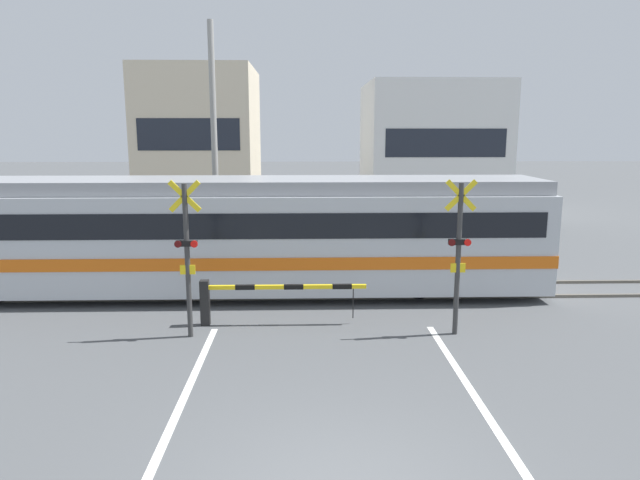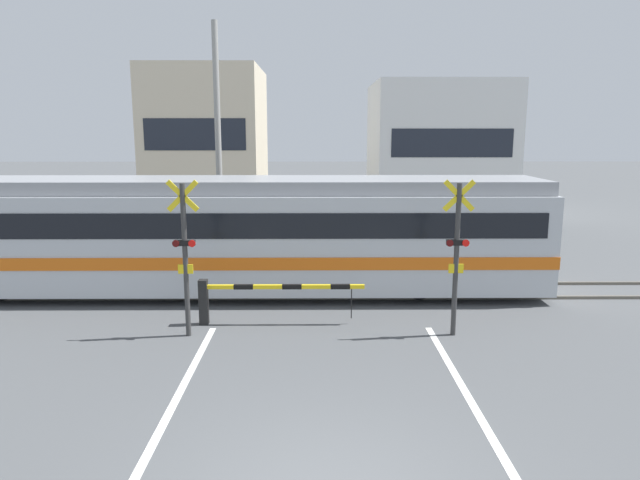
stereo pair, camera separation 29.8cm
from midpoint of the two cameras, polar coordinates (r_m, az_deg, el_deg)
The scene contains 13 objects.
rail_track_near at distance 15.20m, azimuth -0.56°, elevation -5.82°, with size 50.00×0.10×0.08m.
rail_track_far at distance 16.58m, azimuth -0.65°, elevation -4.40°, with size 50.00×0.10×0.08m.
road_stripe_left at distance 8.73m, azimuth -16.85°, elevation -19.79°, with size 0.14×10.15×0.01m.
road_stripe_right at distance 8.88m, azimuth 17.38°, elevation -19.27°, with size 0.14×10.15×0.01m.
commuter_train at distance 15.73m, azimuth -11.18°, elevation 0.72°, with size 17.83×2.82×3.15m.
crossing_barrier_near at distance 13.21m, azimuth -7.86°, elevation -5.44°, with size 3.80×0.20×1.06m.
crossing_barrier_far at distance 18.93m, azimuth 4.38°, elevation -0.43°, with size 3.80×0.20×1.06m.
crossing_signal_left at distance 12.40m, azimuth -13.83°, elevation -1.17°, with size 0.68×0.15×3.40m.
crossing_signal_right at distance 12.52m, azimuth 13.02°, elevation -1.02°, with size 0.68×0.15×3.40m.
pedestrian at distance 22.63m, azimuth 1.98°, elevation 1.96°, with size 0.38×0.22×1.60m.
building_left_of_street at distance 32.33m, azimuth -12.03°, elevation 9.63°, with size 5.93×7.00×7.74m.
building_right_of_street at distance 32.56m, azimuth 10.70°, elevation 9.02°, with size 7.14×7.00×6.98m.
utility_pole_streetside at distance 21.24m, azimuth -10.94°, elevation 9.85°, with size 0.22×0.22×8.22m.
Camera 1 is at (-0.42, -6.16, 4.37)m, focal length 32.00 mm.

